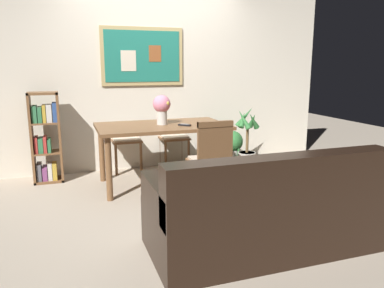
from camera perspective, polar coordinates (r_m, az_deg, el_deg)
ground_plane at (r=4.37m, az=-1.12°, el=-7.68°), size 12.00×12.00×0.00m
wall_back_with_painting at (r=5.46m, az=-5.74°, el=10.15°), size 5.20×0.14×2.60m
dining_table at (r=4.60m, az=-4.54°, el=1.80°), size 1.56×0.92×0.76m
dining_chair_far_left at (r=5.36m, az=-10.16°, el=1.73°), size 0.40×0.41×0.91m
dining_chair_near_right at (r=3.97m, az=2.96°, el=-1.64°), size 0.40×0.41×0.91m
dining_chair_far_right at (r=5.47m, az=-3.02°, el=2.11°), size 0.40×0.41×0.91m
leather_couch at (r=3.09m, az=10.87°, el=-10.28°), size 1.80×0.84×0.84m
bookshelf at (r=5.07m, az=-21.34°, el=0.73°), size 0.36×0.28×1.14m
potted_ivy at (r=5.57m, az=6.14°, el=-0.29°), size 0.31×0.31×0.56m
potted_palm at (r=5.39m, az=8.33°, el=-0.38°), size 0.35×0.36×0.90m
flower_vase at (r=4.57m, az=-4.60°, el=5.69°), size 0.23×0.22×0.36m
tv_remote at (r=4.48m, az=-1.14°, el=2.92°), size 0.14×0.14×0.02m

